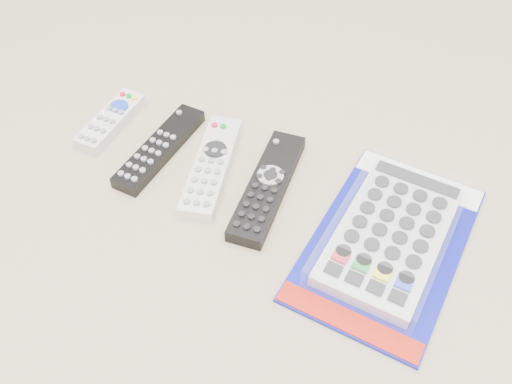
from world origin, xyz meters
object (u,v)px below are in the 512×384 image
at_px(remote_small_grey, 111,120).
at_px(remote_silver_dvd, 212,166).
at_px(remote_slim_black, 160,148).
at_px(jumbo_remote_packaged, 391,234).
at_px(remote_large_black, 268,186).

height_order(remote_small_grey, remote_silver_dvd, remote_silver_dvd).
height_order(remote_slim_black, jumbo_remote_packaged, jumbo_remote_packaged).
bearing_deg(remote_silver_dvd, remote_small_grey, 159.23).
relative_size(remote_large_black, jumbo_remote_packaged, 0.67).
bearing_deg(remote_large_black, jumbo_remote_packaged, -10.21).
xyz_separation_m(remote_small_grey, remote_silver_dvd, (0.18, -0.03, 0.00)).
relative_size(remote_small_grey, remote_slim_black, 0.74).
bearing_deg(remote_large_black, remote_silver_dvd, 172.63).
bearing_deg(jumbo_remote_packaged, remote_small_grey, 179.14).
height_order(remote_small_grey, remote_large_black, remote_large_black).
distance_m(remote_small_grey, remote_slim_black, 0.10).
distance_m(remote_large_black, jumbo_remote_packaged, 0.17).
height_order(remote_large_black, jumbo_remote_packaged, jumbo_remote_packaged).
bearing_deg(jumbo_remote_packaged, remote_large_black, 179.53).
relative_size(remote_slim_black, jumbo_remote_packaged, 0.60).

